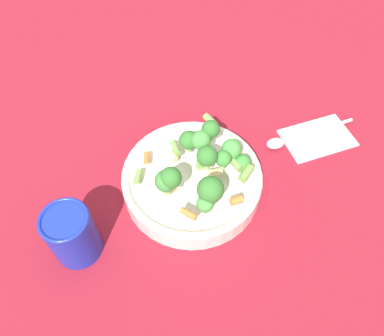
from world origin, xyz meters
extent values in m
plane|color=maroon|center=(0.00, 0.00, 0.00)|extent=(3.00, 3.00, 0.00)
cylinder|color=silver|center=(0.00, 0.00, 0.02)|extent=(0.25, 0.25, 0.04)
torus|color=silver|center=(0.00, 0.00, 0.04)|extent=(0.25, 0.25, 0.01)
cylinder|color=#8CB766|center=(-0.03, -0.08, 0.05)|extent=(0.01, 0.01, 0.01)
sphere|color=#3D8438|center=(-0.03, -0.08, 0.07)|extent=(0.03, 0.03, 0.03)
cylinder|color=#8CB766|center=(-0.02, -0.05, 0.07)|extent=(0.01, 0.01, 0.01)
sphere|color=#3D8438|center=(-0.02, -0.05, 0.09)|extent=(0.03, 0.03, 0.03)
cylinder|color=#8CB766|center=(-0.09, 0.01, 0.07)|extent=(0.01, 0.01, 0.01)
sphere|color=#479342|center=(-0.09, 0.01, 0.09)|extent=(0.03, 0.03, 0.03)
cylinder|color=#8CB766|center=(-0.01, -0.02, 0.08)|extent=(0.01, 0.01, 0.02)
sphere|color=#33722D|center=(-0.01, -0.02, 0.10)|extent=(0.03, 0.03, 0.03)
cylinder|color=#8CB766|center=(-0.01, -0.07, 0.07)|extent=(0.01, 0.01, 0.01)
sphere|color=#479342|center=(-0.01, -0.07, 0.09)|extent=(0.03, 0.03, 0.03)
cylinder|color=#8CB766|center=(-0.03, 0.06, 0.07)|extent=(0.01, 0.01, 0.02)
sphere|color=#3D8438|center=(-0.03, 0.06, 0.09)|extent=(0.04, 0.04, 0.04)
cylinder|color=#8CB766|center=(0.04, -0.05, 0.08)|extent=(0.01, 0.01, 0.01)
sphere|color=#33722D|center=(0.04, -0.05, 0.10)|extent=(0.03, 0.03, 0.03)
cylinder|color=#8CB766|center=(0.04, -0.01, 0.06)|extent=(0.01, 0.01, 0.01)
sphere|color=#33722D|center=(0.04, -0.01, 0.08)|extent=(0.03, 0.03, 0.03)
cylinder|color=#8CB766|center=(-0.03, 0.05, 0.08)|extent=(0.01, 0.01, 0.01)
sphere|color=#33722D|center=(-0.03, 0.05, 0.10)|extent=(0.03, 0.03, 0.03)
cylinder|color=#8CB766|center=(-0.08, 0.00, 0.08)|extent=(0.01, 0.01, 0.02)
sphere|color=#33722D|center=(-0.08, 0.00, 0.10)|extent=(0.04, 0.04, 0.04)
cylinder|color=#8CB766|center=(0.03, -0.03, 0.07)|extent=(0.01, 0.01, 0.01)
sphere|color=#479342|center=(0.03, -0.03, 0.09)|extent=(0.03, 0.03, 0.03)
cylinder|color=#729E4C|center=(-0.03, 0.06, 0.08)|extent=(0.03, 0.02, 0.01)
cylinder|color=#729E4C|center=(0.07, -0.06, 0.08)|extent=(0.03, 0.02, 0.01)
cylinder|color=orange|center=(-0.03, 0.05, 0.08)|extent=(0.02, 0.03, 0.01)
cylinder|color=beige|center=(0.04, 0.02, 0.06)|extent=(0.02, 0.02, 0.01)
cylinder|color=#729E4C|center=(0.06, -0.02, 0.07)|extent=(0.01, 0.02, 0.01)
cylinder|color=beige|center=(-0.01, -0.02, 0.07)|extent=(0.02, 0.02, 0.01)
cylinder|color=#729E4C|center=(0.02, 0.09, 0.05)|extent=(0.03, 0.02, 0.01)
cylinder|color=orange|center=(-0.09, 0.04, 0.07)|extent=(0.03, 0.02, 0.01)
cylinder|color=#729E4C|center=(-0.03, -0.07, 0.08)|extent=(0.03, 0.02, 0.01)
cylinder|color=beige|center=(0.00, -0.06, 0.08)|extent=(0.01, 0.02, 0.01)
cylinder|color=orange|center=(-0.06, 0.00, 0.07)|extent=(0.03, 0.02, 0.01)
cylinder|color=#729E4C|center=(-0.01, -0.01, 0.08)|extent=(0.02, 0.02, 0.01)
cylinder|color=beige|center=(-0.02, -0.04, 0.06)|extent=(0.01, 0.02, 0.01)
cylinder|color=orange|center=(-0.08, -0.04, 0.06)|extent=(0.01, 0.02, 0.01)
cylinder|color=#729E4C|center=(0.05, 0.01, 0.07)|extent=(0.03, 0.01, 0.01)
cylinder|color=#729E4C|center=(-0.05, -0.07, 0.08)|extent=(0.03, 0.03, 0.01)
cylinder|color=beige|center=(-0.01, -0.09, 0.06)|extent=(0.03, 0.02, 0.01)
cylinder|color=orange|center=(0.05, 0.07, 0.06)|extent=(0.02, 0.02, 0.01)
cylinder|color=#192DAD|center=(-0.04, 0.21, 0.05)|extent=(0.07, 0.07, 0.10)
torus|color=#192DAD|center=(-0.04, 0.21, 0.10)|extent=(0.07, 0.07, 0.01)
cube|color=white|center=(0.02, -0.28, 0.00)|extent=(0.09, 0.14, 0.01)
cylinder|color=silver|center=(0.03, -0.28, 0.01)|extent=(0.01, 0.16, 0.01)
ellipsoid|color=silver|center=(0.03, -0.19, 0.01)|extent=(0.03, 0.04, 0.01)
camera|label=1|loc=(-0.34, 0.14, 0.58)|focal=35.00mm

